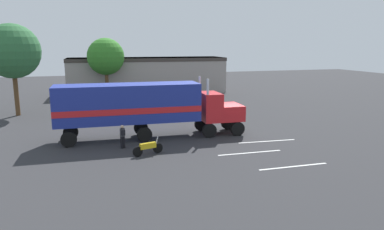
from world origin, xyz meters
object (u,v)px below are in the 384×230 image
(person_bystander, at_px, (123,136))
(motorcycle, at_px, (148,148))
(parked_car, at_px, (140,109))
(tree_left, at_px, (12,51))
(tree_center, at_px, (106,57))
(semi_truck, at_px, (143,105))

(person_bystander, height_order, motorcycle, person_bystander)
(motorcycle, bearing_deg, parked_car, 83.12)
(person_bystander, height_order, tree_left, tree_left)
(motorcycle, bearing_deg, person_bystander, 124.59)
(tree_left, distance_m, tree_center, 13.25)
(person_bystander, bearing_deg, semi_truck, 50.22)
(person_bystander, xyz_separation_m, tree_center, (0.87, 24.08, 4.53))
(semi_truck, height_order, person_bystander, semi_truck)
(semi_truck, bearing_deg, parked_car, 83.01)
(person_bystander, relative_size, tree_center, 0.21)
(motorcycle, distance_m, tree_left, 20.47)
(person_bystander, height_order, tree_center, tree_center)
(semi_truck, distance_m, parked_car, 8.14)
(semi_truck, xyz_separation_m, tree_left, (-10.50, 12.62, 3.81))
(motorcycle, relative_size, tree_center, 0.26)
(parked_car, xyz_separation_m, tree_left, (-11.47, 4.72, 5.52))
(parked_car, distance_m, tree_center, 14.80)
(semi_truck, bearing_deg, motorcycle, -96.69)
(person_bystander, bearing_deg, tree_left, 120.10)
(semi_truck, distance_m, tree_left, 16.86)
(person_bystander, relative_size, parked_car, 0.34)
(parked_car, bearing_deg, tree_center, 98.08)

